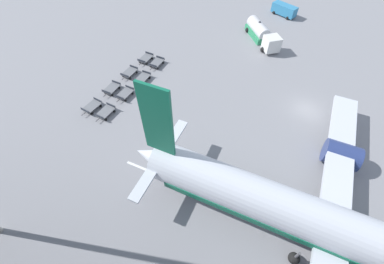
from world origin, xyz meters
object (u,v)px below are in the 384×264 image
baggage_dolly_row_near_col_b (130,73)px  baggage_dolly_row_near_col_d (92,107)px  baggage_dolly_row_mid_a_col_c (125,94)px  airplane (347,234)px  fuel_tanker_primary (261,33)px  baggage_dolly_row_near_col_c (112,89)px  baggage_dolly_row_mid_a_col_a (157,63)px  service_van (284,10)px  baggage_dolly_row_near_col_a (146,59)px  baggage_dolly_row_mid_a_col_d (106,112)px  baggage_dolly_row_mid_a_col_b (143,78)px

baggage_dolly_row_near_col_b → baggage_dolly_row_near_col_d: (8.35, -1.68, 0.00)m
baggage_dolly_row_mid_a_col_c → airplane: bearing=64.6°
fuel_tanker_primary → baggage_dolly_row_near_col_b: fuel_tanker_primary is taller
baggage_dolly_row_near_col_c → airplane: bearing=65.6°
airplane → baggage_dolly_row_near_col_d: (-9.53, -30.99, -2.48)m
baggage_dolly_row_mid_a_col_a → baggage_dolly_row_mid_a_col_c: bearing=-11.3°
service_van → baggage_dolly_row_mid_a_col_a: (23.33, -18.61, -0.68)m
airplane → service_van: 45.43m
baggage_dolly_row_near_col_a → baggage_dolly_row_mid_a_col_d: 12.93m
baggage_dolly_row_mid_a_col_a → baggage_dolly_row_mid_a_col_b: size_ratio=1.00×
baggage_dolly_row_near_col_d → service_van: bearing=146.4°
fuel_tanker_primary → baggage_dolly_row_mid_a_col_d: bearing=-35.5°
airplane → baggage_dolly_row_mid_a_col_d: size_ratio=13.07×
baggage_dolly_row_mid_a_col_c → service_van: bearing=147.3°
baggage_dolly_row_near_col_a → baggage_dolly_row_near_col_c: 8.56m
fuel_tanker_primary → baggage_dolly_row_near_col_a: bearing=-55.5°
baggage_dolly_row_near_col_a → baggage_dolly_row_mid_a_col_d: size_ratio=1.00×
baggage_dolly_row_mid_a_col_d → baggage_dolly_row_near_col_c: bearing=-161.9°
baggage_dolly_row_mid_a_col_d → baggage_dolly_row_near_col_b: bearing=-175.9°
airplane → baggage_dolly_row_mid_a_col_d: airplane is taller
airplane → fuel_tanker_primary: size_ratio=4.54×
baggage_dolly_row_near_col_a → baggage_dolly_row_mid_a_col_d: bearing=-1.5°
baggage_dolly_row_mid_a_col_a → baggage_dolly_row_mid_a_col_d: size_ratio=1.00×
airplane → baggage_dolly_row_near_col_b: (-17.88, -29.31, -2.48)m
baggage_dolly_row_near_col_c → baggage_dolly_row_near_col_d: same height
baggage_dolly_row_near_col_d → airplane: bearing=72.9°
service_van → fuel_tanker_primary: bearing=-17.5°
service_van → baggage_dolly_row_mid_a_col_a: 29.85m
service_van → baggage_dolly_row_near_col_a: bearing=-42.5°
baggage_dolly_row_near_col_d → baggage_dolly_row_mid_a_col_d: (0.41, 2.30, 0.00)m
service_van → baggage_dolly_row_near_col_b: (26.89, -21.76, -0.68)m
baggage_dolly_row_near_col_d → baggage_dolly_row_mid_a_col_c: (-3.68, 3.19, 0.00)m
baggage_dolly_row_mid_a_col_d → baggage_dolly_row_mid_a_col_a: bearing=168.4°
baggage_dolly_row_mid_a_col_b → baggage_dolly_row_mid_a_col_d: size_ratio=1.00×
service_van → baggage_dolly_row_mid_a_col_c: service_van is taller
baggage_dolly_row_near_col_c → baggage_dolly_row_mid_a_col_d: same height
baggage_dolly_row_near_col_a → service_van: bearing=137.5°
fuel_tanker_primary → baggage_dolly_row_near_col_c: bearing=-43.4°
baggage_dolly_row_near_col_a → baggage_dolly_row_mid_a_col_b: same height
service_van → baggage_dolly_row_near_col_d: (35.24, -23.44, -0.68)m
service_van → baggage_dolly_row_near_col_a: 30.82m
baggage_dolly_row_mid_a_col_d → service_van: bearing=149.3°
baggage_dolly_row_near_col_d → baggage_dolly_row_near_col_c: bearing=168.9°
baggage_dolly_row_near_col_c → baggage_dolly_row_mid_a_col_d: (4.56, 1.49, 0.00)m
fuel_tanker_primary → baggage_dolly_row_mid_a_col_c: size_ratio=2.88×
baggage_dolly_row_near_col_d → baggage_dolly_row_mid_a_col_a: size_ratio=1.00×
baggage_dolly_row_near_col_b → baggage_dolly_row_mid_a_col_a: 4.75m
baggage_dolly_row_near_col_c → baggage_dolly_row_mid_a_col_d: 4.80m
baggage_dolly_row_near_col_b → baggage_dolly_row_mid_a_col_b: (0.70, 2.52, 0.00)m
airplane → baggage_dolly_row_mid_a_col_d: bearing=-107.6°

